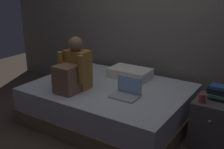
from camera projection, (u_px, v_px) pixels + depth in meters
The scene contains 9 objects.
ground_plane at pixel (109, 133), 3.39m from camera, with size 8.00×8.00×0.00m, color #47382D.
wall_back at pixel (156, 11), 3.91m from camera, with size 5.60×0.10×2.70m, color slate.
bed at pixel (109, 103), 3.66m from camera, with size 2.00×1.50×0.47m.
nightstand at pixel (214, 123), 3.08m from camera, with size 0.44×0.46×0.54m.
person_sitting at pixel (73, 70), 3.40m from camera, with size 0.39×0.44×0.66m.
laptop at pixel (126, 92), 3.26m from camera, with size 0.32×0.23×0.22m.
pillow at pixel (130, 73), 3.89m from camera, with size 0.56×0.36×0.13m, color silver.
book_stack at pixel (218, 92), 3.01m from camera, with size 0.22×0.18×0.16m.
mug at pixel (202, 98), 2.95m from camera, with size 0.08×0.08×0.09m, color #933833.
Camera 1 is at (1.66, -2.48, 1.76)m, focal length 44.77 mm.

